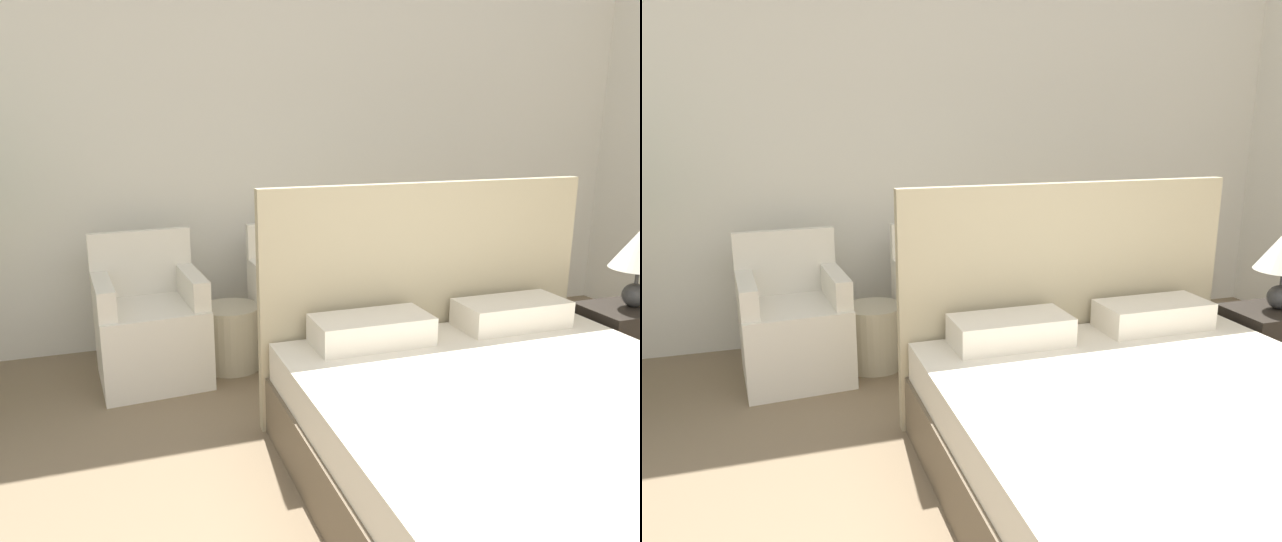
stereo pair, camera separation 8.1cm
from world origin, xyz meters
The scene contains 6 objects.
wall_back centered at (0.00, 3.67, 1.45)m, with size 10.00×0.06×2.90m.
bed centered at (0.48, 1.21, 0.27)m, with size 1.83×2.16×1.24m.
armchair_near_window_left centered at (-0.90, 3.04, 0.30)m, with size 0.66×0.65×0.88m.
armchair_near_window_right centered at (0.07, 3.04, 0.30)m, with size 0.63×0.62×0.88m.
nightstand centered at (1.67, 1.97, 0.26)m, with size 0.50×0.37×0.52m.
side_table centered at (-0.41, 3.06, 0.20)m, with size 0.39×0.39×0.40m.
Camera 2 is at (-1.02, -0.68, 1.58)m, focal length 35.00 mm.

